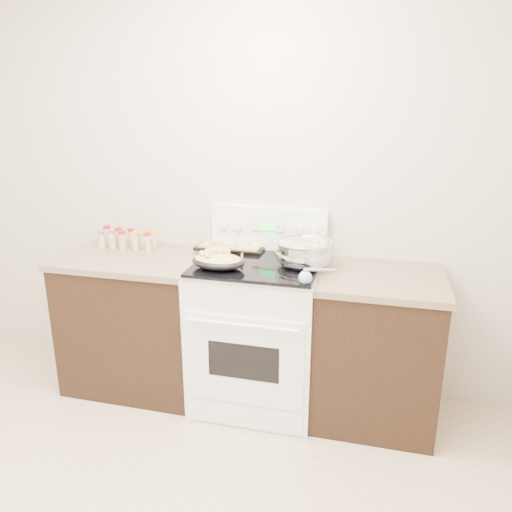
% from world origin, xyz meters
% --- Properties ---
extents(room_shell, '(4.10, 3.60, 2.75)m').
position_xyz_m(room_shell, '(0.00, 0.00, 1.70)').
color(room_shell, beige).
rests_on(room_shell, ground).
extents(counter_left, '(0.93, 0.67, 0.92)m').
position_xyz_m(counter_left, '(-0.48, 1.43, 0.46)').
color(counter_left, black).
rests_on(counter_left, ground).
extents(counter_right, '(0.73, 0.67, 0.92)m').
position_xyz_m(counter_right, '(1.08, 1.43, 0.46)').
color(counter_right, black).
rests_on(counter_right, ground).
extents(kitchen_range, '(0.78, 0.73, 1.22)m').
position_xyz_m(kitchen_range, '(0.35, 1.42, 0.49)').
color(kitchen_range, white).
rests_on(kitchen_range, ground).
extents(mixing_bowl, '(0.43, 0.43, 0.20)m').
position_xyz_m(mixing_bowl, '(0.62, 1.44, 1.02)').
color(mixing_bowl, silver).
rests_on(mixing_bowl, kitchen_range).
extents(roasting_pan, '(0.33, 0.24, 0.12)m').
position_xyz_m(roasting_pan, '(0.15, 1.26, 0.99)').
color(roasting_pan, black).
rests_on(roasting_pan, kitchen_range).
extents(baking_sheet, '(0.45, 0.32, 0.06)m').
position_xyz_m(baking_sheet, '(0.11, 1.70, 0.96)').
color(baking_sheet, black).
rests_on(baking_sheet, kitchen_range).
extents(wooden_spoon, '(0.10, 0.28, 0.04)m').
position_xyz_m(wooden_spoon, '(0.22, 1.38, 0.95)').
color(wooden_spoon, '#A3854A').
rests_on(wooden_spoon, kitchen_range).
extents(blue_ladle, '(0.19, 0.21, 0.09)m').
position_xyz_m(blue_ladle, '(0.69, 1.16, 0.97)').
color(blue_ladle, '#86B3C8').
rests_on(blue_ladle, kitchen_range).
extents(spice_jars, '(0.40, 0.15, 0.13)m').
position_xyz_m(spice_jars, '(-0.62, 1.58, 0.98)').
color(spice_jars, '#BFB28C').
rests_on(spice_jars, counter_left).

